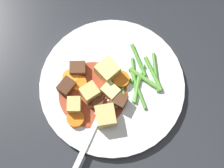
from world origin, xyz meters
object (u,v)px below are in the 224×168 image
at_px(potato_chunk_0, 111,91).
at_px(potato_chunk_3, 108,71).
at_px(carrot_slice_2, 76,119).
at_px(carrot_slice_3, 71,78).
at_px(carrot_slice_1, 122,82).
at_px(potato_chunk_1, 74,105).
at_px(meat_chunk_0, 67,87).
at_px(meat_chunk_3, 120,101).
at_px(carrot_slice_0, 79,83).
at_px(potato_chunk_2, 106,116).
at_px(potato_chunk_4, 90,93).
at_px(meat_chunk_1, 78,69).
at_px(meat_chunk_4, 98,104).
at_px(fork, 94,126).
at_px(dinner_plate, 112,85).
at_px(meat_chunk_2, 113,105).

height_order(potato_chunk_0, potato_chunk_3, potato_chunk_3).
relative_size(carrot_slice_2, carrot_slice_3, 1.05).
distance_m(carrot_slice_1, potato_chunk_1, 0.10).
xyz_separation_m(meat_chunk_0, meat_chunk_3, (-0.08, 0.06, -0.00)).
relative_size(carrot_slice_0, potato_chunk_2, 0.81).
bearing_deg(potato_chunk_4, meat_chunk_3, 142.94).
distance_m(meat_chunk_0, meat_chunk_1, 0.04).
xyz_separation_m(carrot_slice_1, meat_chunk_4, (0.06, 0.02, 0.00)).
bearing_deg(fork, meat_chunk_0, -76.59).
bearing_deg(potato_chunk_4, potato_chunk_2, 101.29).
xyz_separation_m(potato_chunk_2, meat_chunk_1, (0.01, -0.11, -0.00)).
relative_size(potato_chunk_1, meat_chunk_0, 0.92).
distance_m(dinner_plate, meat_chunk_3, 0.04).
relative_size(carrot_slice_2, meat_chunk_4, 1.42).
distance_m(carrot_slice_3, potato_chunk_2, 0.10).
bearing_deg(carrot_slice_1, potato_chunk_4, 0.31).
bearing_deg(carrot_slice_0, carrot_slice_3, -58.73).
xyz_separation_m(carrot_slice_0, carrot_slice_2, (0.03, 0.06, -0.00)).
relative_size(carrot_slice_1, potato_chunk_2, 0.87).
distance_m(potato_chunk_1, potato_chunk_2, 0.06).
relative_size(potato_chunk_3, meat_chunk_1, 1.22).
relative_size(carrot_slice_2, meat_chunk_1, 1.09).
relative_size(carrot_slice_0, fork, 0.22).
bearing_deg(meat_chunk_1, meat_chunk_3, 119.09).
distance_m(potato_chunk_3, meat_chunk_0, 0.08).
height_order(carrot_slice_3, meat_chunk_2, meat_chunk_2).
height_order(carrot_slice_0, meat_chunk_0, meat_chunk_0).
xyz_separation_m(dinner_plate, potato_chunk_1, (0.08, 0.02, 0.02)).
xyz_separation_m(potato_chunk_0, meat_chunk_1, (0.04, -0.07, -0.00)).
distance_m(carrot_slice_3, meat_chunk_3, 0.11).
height_order(potato_chunk_3, meat_chunk_3, potato_chunk_3).
relative_size(carrot_slice_2, fork, 0.24).
distance_m(potato_chunk_4, meat_chunk_3, 0.06).
height_order(dinner_plate, potato_chunk_2, potato_chunk_2).
xyz_separation_m(potato_chunk_3, meat_chunk_0, (0.08, -0.00, -0.01)).
bearing_deg(carrot_slice_2, potato_chunk_3, -146.11).
bearing_deg(potato_chunk_2, dinner_plate, -122.34).
height_order(carrot_slice_0, carrot_slice_2, carrot_slice_0).
bearing_deg(carrot_slice_3, potato_chunk_1, 77.58).
relative_size(meat_chunk_0, fork, 0.22).
bearing_deg(carrot_slice_0, potato_chunk_3, 178.48).
bearing_deg(potato_chunk_2, potato_chunk_3, -115.17).
distance_m(carrot_slice_0, potato_chunk_0, 0.06).
xyz_separation_m(carrot_slice_0, potato_chunk_4, (-0.01, 0.03, 0.01)).
distance_m(carrot_slice_0, fork, 0.09).
xyz_separation_m(potato_chunk_4, meat_chunk_4, (-0.01, 0.02, -0.01)).
bearing_deg(carrot_slice_1, fork, 36.76).
relative_size(carrot_slice_3, fork, 0.23).
distance_m(potato_chunk_2, potato_chunk_3, 0.09).
height_order(potato_chunk_1, meat_chunk_4, potato_chunk_1).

